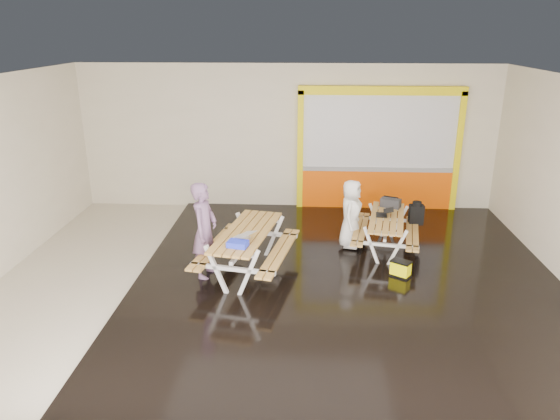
# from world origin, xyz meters

# --- Properties ---
(room) EXTENTS (10.02, 8.02, 3.52)m
(room) POSITION_xyz_m (0.00, 0.00, 1.75)
(room) COLOR beige
(room) RESTS_ON ground
(deck) EXTENTS (7.50, 7.98, 0.05)m
(deck) POSITION_xyz_m (1.25, 0.00, 0.03)
(deck) COLOR black
(deck) RESTS_ON room
(kiosk) EXTENTS (3.88, 0.16, 3.00)m
(kiosk) POSITION_xyz_m (2.20, 3.93, 1.44)
(kiosk) COLOR #F75703
(kiosk) RESTS_ON room
(picnic_table_left) EXTENTS (1.85, 2.40, 0.87)m
(picnic_table_left) POSITION_xyz_m (-0.55, 0.14, 0.66)
(picnic_table_left) COLOR #B28541
(picnic_table_left) RESTS_ON deck
(picnic_table_right) EXTENTS (1.56, 2.04, 0.74)m
(picnic_table_right) POSITION_xyz_m (2.10, 1.33, 0.57)
(picnic_table_right) COLOR #B28541
(picnic_table_right) RESTS_ON deck
(person_left) EXTENTS (0.53, 0.71, 1.75)m
(person_left) POSITION_xyz_m (-1.28, 0.02, 0.90)
(person_left) COLOR slate
(person_left) RESTS_ON deck
(person_right) EXTENTS (0.61, 0.77, 1.38)m
(person_right) POSITION_xyz_m (1.39, 1.40, 0.78)
(person_right) COLOR white
(person_right) RESTS_ON deck
(laptop_left) EXTENTS (0.50, 0.49, 0.16)m
(laptop_left) POSITION_xyz_m (-0.59, -0.28, 0.92)
(laptop_left) COLOR silver
(laptop_left) RESTS_ON picnic_table_left
(laptop_right) EXTENTS (0.37, 0.34, 0.14)m
(laptop_right) POSITION_xyz_m (2.04, 1.41, 0.79)
(laptop_right) COLOR black
(laptop_right) RESTS_ON picnic_table_right
(blue_pouch) EXTENTS (0.37, 0.30, 0.10)m
(blue_pouch) POSITION_xyz_m (-0.62, -0.56, 0.91)
(blue_pouch) COLOR #2333DF
(blue_pouch) RESTS_ON picnic_table_left
(toolbox) EXTENTS (0.45, 0.36, 0.23)m
(toolbox) POSITION_xyz_m (2.25, 1.94, 0.83)
(toolbox) COLOR black
(toolbox) RESTS_ON picnic_table_right
(backpack) EXTENTS (0.29, 0.19, 0.48)m
(backpack) POSITION_xyz_m (2.76, 1.78, 0.67)
(backpack) COLOR black
(backpack) RESTS_ON picnic_table_right
(dark_case) EXTENTS (0.46, 0.41, 0.14)m
(dark_case) POSITION_xyz_m (1.49, 1.52, 0.12)
(dark_case) COLOR black
(dark_case) RESTS_ON deck
(fluke_bag) EXTENTS (0.41, 0.38, 0.30)m
(fluke_bag) POSITION_xyz_m (2.20, 0.13, 0.19)
(fluke_bag) COLOR black
(fluke_bag) RESTS_ON deck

